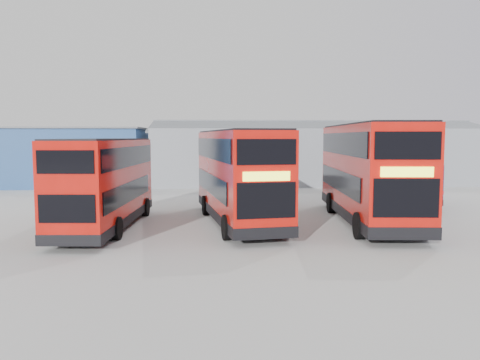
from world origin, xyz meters
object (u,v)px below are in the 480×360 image
single_decker_blue (386,181)px  double_decker_left (106,184)px  maintenance_shed (314,154)px  double_decker_right (368,174)px  office_block (76,156)px  panel_van (59,175)px  double_decker_centre (238,177)px

single_decker_blue → double_decker_left: bearing=21.9°
maintenance_shed → double_decker_left: size_ratio=3.02×
double_decker_right → single_decker_blue: size_ratio=1.19×
maintenance_shed → double_decker_left: 27.01m
maintenance_shed → single_decker_blue: (1.91, -13.79, -1.28)m
office_block → single_decker_blue: (23.91, -11.78, -1.26)m
double_decker_left → office_block: bearing=-67.2°
office_block → double_decker_right: 28.04m
maintenance_shed → single_decker_blue: 13.98m
office_block → panel_van: size_ratio=2.21×
office_block → double_decker_centre: (13.38, -19.55, -0.28)m
single_decker_blue → double_decker_right: bearing=57.6°
office_block → maintenance_shed: bearing=5.2°
maintenance_shed → panel_van: size_ratio=5.49×
office_block → single_decker_blue: size_ratio=1.23×
double_decker_right → single_decker_blue: bearing=68.3°
office_block → double_decker_centre: bearing=-55.6°
double_decker_centre → single_decker_blue: 13.12m
double_decker_left → double_decker_right: 12.80m
double_decker_right → panel_van: 25.17m
panel_van → office_block: bearing=71.0°
double_decker_left → double_decker_centre: double_decker_centre is taller
double_decker_left → single_decker_blue: bearing=-148.7°
office_block → double_decker_right: size_ratio=1.04×
double_decker_left → double_decker_centre: size_ratio=0.90×
office_block → maintenance_shed: size_ratio=0.40×
maintenance_shed → double_decker_right: 21.85m
double_decker_right → maintenance_shed: bearing=89.5°
double_decker_left → double_decker_centre: bearing=-167.2°
office_block → double_decker_centre: size_ratio=1.10×
office_block → double_decker_left: bearing=-70.8°
maintenance_shed → panel_van: bearing=-163.6°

